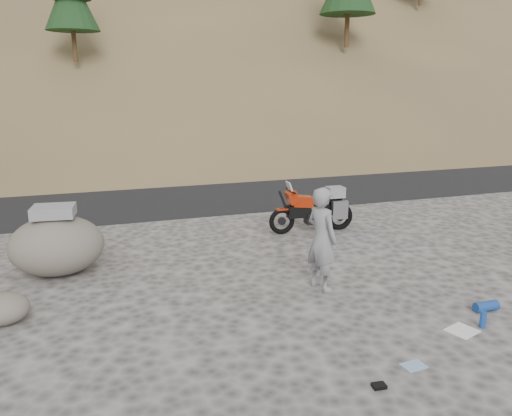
{
  "coord_description": "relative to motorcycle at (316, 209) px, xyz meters",
  "views": [
    {
      "loc": [
        -3.66,
        -6.91,
        3.42
      ],
      "look_at": [
        -0.64,
        2.24,
        1.0
      ],
      "focal_mm": 35.0,
      "sensor_mm": 36.0,
      "label": 1
    }
  ],
  "objects": [
    {
      "name": "gear_white_cloth",
      "position": [
        -0.09,
        -5.14,
        -0.53
      ],
      "size": [
        0.49,
        0.46,
        0.01
      ],
      "primitive_type": "cube",
      "rotation": [
        0.0,
        0.0,
        0.32
      ],
      "color": "white",
      "rests_on": "ground"
    },
    {
      "name": "road",
      "position": [
        -1.23,
        5.57,
        -0.53
      ],
      "size": [
        120.0,
        7.0,
        0.05
      ],
      "primitive_type": "cube",
      "color": "black",
      "rests_on": "ground"
    },
    {
      "name": "ground",
      "position": [
        -1.23,
        -3.43,
        -0.53
      ],
      "size": [
        140.0,
        140.0,
        0.0
      ],
      "primitive_type": "plane",
      "color": "#43403E",
      "rests_on": "ground"
    },
    {
      "name": "gear_blue_cloth",
      "position": [
        -1.29,
        -5.7,
        -0.53
      ],
      "size": [
        0.31,
        0.24,
        0.01
      ],
      "primitive_type": "cube",
      "rotation": [
        0.0,
        0.0,
        0.1
      ],
      "color": "#87A5D1",
      "rests_on": "ground"
    },
    {
      "name": "boulder",
      "position": [
        -5.63,
        -0.99,
        0.02
      ],
      "size": [
        2.04,
        1.88,
        1.27
      ],
      "rotation": [
        0.0,
        0.0,
        -0.32
      ],
      "color": "#605A52",
      "rests_on": "ground"
    },
    {
      "name": "motorcycle",
      "position": [
        0.0,
        0.0,
        0.0
      ],
      "size": [
        2.11,
        0.65,
        1.25
      ],
      "rotation": [
        0.0,
        0.0,
        -0.04
      ],
      "color": "black",
      "rests_on": "ground"
    },
    {
      "name": "gear_glove_a",
      "position": [
        -1.94,
        -5.96,
        -0.51
      ],
      "size": [
        0.17,
        0.13,
        0.05
      ],
      "primitive_type": "cube",
      "rotation": [
        0.0,
        0.0,
        -0.09
      ],
      "color": "black",
      "rests_on": "ground"
    },
    {
      "name": "gear_bottle",
      "position": [
        0.26,
        -5.14,
        -0.41
      ],
      "size": [
        0.09,
        0.09,
        0.24
      ],
      "primitive_type": "cylinder",
      "rotation": [
        0.0,
        0.0,
        -0.05
      ],
      "color": "navy",
      "rests_on": "ground"
    },
    {
      "name": "man",
      "position": [
        -1.35,
        -3.12,
        -0.53
      ],
      "size": [
        0.6,
        0.74,
        1.77
      ],
      "primitive_type": "imported",
      "rotation": [
        0.0,
        0.0,
        1.87
      ],
      "color": "gray",
      "rests_on": "ground"
    },
    {
      "name": "gear_blue_mat",
      "position": [
        0.71,
        -4.73,
        -0.46
      ],
      "size": [
        0.4,
        0.16,
        0.16
      ],
      "primitive_type": "cylinder",
      "rotation": [
        0.0,
        1.57,
        -0.02
      ],
      "color": "navy",
      "rests_on": "ground"
    },
    {
      "name": "small_rock",
      "position": [
        -6.3,
        -2.83,
        -0.31
      ],
      "size": [
        0.78,
        0.71,
        0.44
      ],
      "rotation": [
        0.0,
        0.0,
        0.06
      ],
      "color": "#605A52",
      "rests_on": "ground"
    }
  ]
}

